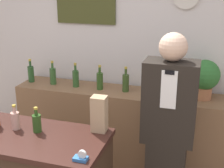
{
  "coord_description": "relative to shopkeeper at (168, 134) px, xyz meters",
  "views": [
    {
      "loc": [
        0.89,
        -1.21,
        2.06
      ],
      "look_at": [
        0.16,
        1.14,
        1.22
      ],
      "focal_mm": 50.0,
      "sensor_mm": 36.0,
      "label": 1
    }
  ],
  "objects": [
    {
      "name": "tape_dispenser",
      "position": [
        -0.45,
        -0.78,
        0.16
      ],
      "size": [
        0.09,
        0.06,
        0.07
      ],
      "color": "#2D66A8",
      "rests_on": "display_counter"
    },
    {
      "name": "shelf_bottle_3",
      "position": [
        -0.8,
        0.58,
        0.21
      ],
      "size": [
        0.07,
        0.07,
        0.26
      ],
      "color": "#30521F",
      "rests_on": "back_shelf"
    },
    {
      "name": "shopkeeper",
      "position": [
        0.0,
        0.0,
        0.0
      ],
      "size": [
        0.42,
        0.27,
        1.68
      ],
      "color": "black",
      "rests_on": "ground_plane"
    },
    {
      "name": "shelf_bottle_6",
      "position": [
        0.03,
        0.6,
        0.21
      ],
      "size": [
        0.07,
        0.07,
        0.26
      ],
      "color": "#2E4C26",
      "rests_on": "back_shelf"
    },
    {
      "name": "paper_bag",
      "position": [
        -0.47,
        -0.36,
        0.27
      ],
      "size": [
        0.11,
        0.1,
        0.27
      ],
      "color": "tan",
      "rests_on": "display_counter"
    },
    {
      "name": "shelf_bottle_5",
      "position": [
        -0.25,
        0.59,
        0.21
      ],
      "size": [
        0.07,
        0.07,
        0.26
      ],
      "color": "#285429",
      "rests_on": "back_shelf"
    },
    {
      "name": "shelf_bottle_1",
      "position": [
        -1.35,
        0.59,
        0.21
      ],
      "size": [
        0.07,
        0.07,
        0.26
      ],
      "color": "#305829",
      "rests_on": "back_shelf"
    },
    {
      "name": "shelf_bottle_2",
      "position": [
        -1.07,
        0.59,
        0.21
      ],
      "size": [
        0.07,
        0.07,
        0.26
      ],
      "color": "#2F5729",
      "rests_on": "back_shelf"
    },
    {
      "name": "counter_bottle_2",
      "position": [
        -1.09,
        -0.52,
        0.21
      ],
      "size": [
        0.06,
        0.06,
        0.2
      ],
      "color": "tan",
      "rests_on": "display_counter"
    },
    {
      "name": "shelf_bottle_0",
      "position": [
        -1.63,
        0.59,
        0.21
      ],
      "size": [
        0.07,
        0.07,
        0.26
      ],
      "color": "#284F26",
      "rests_on": "back_shelf"
    },
    {
      "name": "shelf_bottle_4",
      "position": [
        -0.52,
        0.6,
        0.21
      ],
      "size": [
        0.07,
        0.07,
        0.26
      ],
      "color": "#354E22",
      "rests_on": "back_shelf"
    },
    {
      "name": "back_shelf",
      "position": [
        -0.55,
        0.59,
        -0.37
      ],
      "size": [
        2.32,
        0.42,
        0.95
      ],
      "color": "brown",
      "rests_on": "ground_plane"
    },
    {
      "name": "back_wall",
      "position": [
        -0.65,
        0.87,
        0.52
      ],
      "size": [
        5.2,
        0.09,
        2.7
      ],
      "color": "silver",
      "rests_on": "ground_plane"
    },
    {
      "name": "potted_plant",
      "position": [
        0.25,
        0.63,
        0.33
      ],
      "size": [
        0.29,
        0.29,
        0.39
      ],
      "color": "#B27047",
      "rests_on": "back_shelf"
    },
    {
      "name": "counter_bottle_3",
      "position": [
        -0.91,
        -0.51,
        0.21
      ],
      "size": [
        0.06,
        0.06,
        0.2
      ],
      "color": "#27491A",
      "rests_on": "display_counter"
    }
  ]
}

